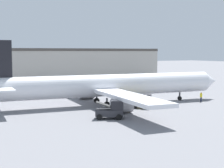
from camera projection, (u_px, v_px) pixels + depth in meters
ground_plane at (112, 105)px, 54.83m from camera, size 400.00×400.00×0.00m
terminal_building at (16, 67)px, 87.21m from camera, size 81.96×10.49×9.28m
airplane at (106, 86)px, 54.17m from camera, size 42.27×37.30×10.05m
ground_crew_worker at (201, 97)px, 57.67m from camera, size 0.37×0.37×1.67m
baggage_tug at (144, 102)px, 51.34m from camera, size 3.28×3.19×2.05m
belt_loader_truck at (112, 110)px, 43.26m from camera, size 3.91×3.40×2.35m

